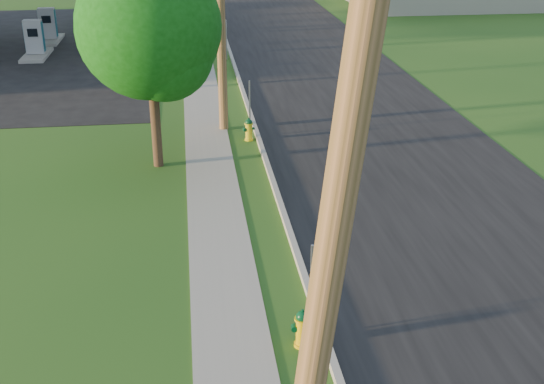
{
  "coord_description": "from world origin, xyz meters",
  "views": [
    {
      "loc": [
        -1.84,
        -6.42,
        7.79
      ],
      "look_at": [
        0.0,
        8.0,
        1.4
      ],
      "focal_mm": 45.0,
      "sensor_mm": 36.0,
      "label": 1
    }
  ],
  "objects_px": {
    "fuel_pump_se": "(48,29)",
    "tree_verge": "(153,33)",
    "hydrant_far": "(223,61)",
    "hydrant_near": "(302,328)",
    "utility_pole_near": "(331,247)",
    "hydrant_mid": "(249,129)",
    "fuel_pump_ne": "(35,43)"
  },
  "relations": [
    {
      "from": "hydrant_near",
      "to": "hydrant_far",
      "type": "distance_m",
      "value": 22.36
    },
    {
      "from": "tree_verge",
      "to": "hydrant_near",
      "type": "bearing_deg",
      "value": -73.79
    },
    {
      "from": "fuel_pump_se",
      "to": "tree_verge",
      "type": "relative_size",
      "value": 0.5
    },
    {
      "from": "utility_pole_near",
      "to": "hydrant_mid",
      "type": "height_order",
      "value": "utility_pole_near"
    },
    {
      "from": "fuel_pump_se",
      "to": "hydrant_mid",
      "type": "relative_size",
      "value": 4.0
    },
    {
      "from": "utility_pole_near",
      "to": "fuel_pump_ne",
      "type": "height_order",
      "value": "utility_pole_near"
    },
    {
      "from": "fuel_pump_ne",
      "to": "hydrant_far",
      "type": "bearing_deg",
      "value": -21.34
    },
    {
      "from": "tree_verge",
      "to": "hydrant_near",
      "type": "relative_size",
      "value": 7.99
    },
    {
      "from": "fuel_pump_se",
      "to": "hydrant_near",
      "type": "xyz_separation_m",
      "value": [
        9.55,
        -30.04,
        -0.33
      ]
    },
    {
      "from": "fuel_pump_se",
      "to": "hydrant_far",
      "type": "xyz_separation_m",
      "value": [
        9.43,
        -7.68,
        -0.35
      ]
    },
    {
      "from": "fuel_pump_se",
      "to": "hydrant_near",
      "type": "relative_size",
      "value": 4.01
    },
    {
      "from": "fuel_pump_se",
      "to": "utility_pole_near",
      "type": "bearing_deg",
      "value": -75.73
    },
    {
      "from": "tree_verge",
      "to": "hydrant_mid",
      "type": "relative_size",
      "value": 7.98
    },
    {
      "from": "fuel_pump_ne",
      "to": "hydrant_near",
      "type": "distance_m",
      "value": 27.74
    },
    {
      "from": "fuel_pump_ne",
      "to": "fuel_pump_se",
      "type": "height_order",
      "value": "same"
    },
    {
      "from": "utility_pole_near",
      "to": "hydrant_near",
      "type": "distance_m",
      "value": 6.67
    },
    {
      "from": "utility_pole_near",
      "to": "hydrant_near",
      "type": "relative_size",
      "value": 11.88
    },
    {
      "from": "fuel_pump_se",
      "to": "hydrant_far",
      "type": "distance_m",
      "value": 12.16
    },
    {
      "from": "tree_verge",
      "to": "hydrant_near",
      "type": "distance_m",
      "value": 10.69
    },
    {
      "from": "utility_pole_near",
      "to": "hydrant_mid",
      "type": "bearing_deg",
      "value": 87.32
    },
    {
      "from": "fuel_pump_ne",
      "to": "tree_verge",
      "type": "bearing_deg",
      "value": -67.64
    },
    {
      "from": "fuel_pump_ne",
      "to": "hydrant_mid",
      "type": "height_order",
      "value": "fuel_pump_ne"
    },
    {
      "from": "hydrant_near",
      "to": "hydrant_mid",
      "type": "height_order",
      "value": "hydrant_mid"
    },
    {
      "from": "tree_verge",
      "to": "hydrant_far",
      "type": "height_order",
      "value": "tree_verge"
    },
    {
      "from": "tree_verge",
      "to": "hydrant_mid",
      "type": "distance_m",
      "value": 5.16
    },
    {
      "from": "utility_pole_near",
      "to": "fuel_pump_ne",
      "type": "relative_size",
      "value": 2.96
    },
    {
      "from": "utility_pole_near",
      "to": "hydrant_far",
      "type": "bearing_deg",
      "value": 88.9
    },
    {
      "from": "tree_verge",
      "to": "utility_pole_near",
      "type": "bearing_deg",
      "value": -81.62
    },
    {
      "from": "fuel_pump_se",
      "to": "hydrant_mid",
      "type": "distance_m",
      "value": 20.74
    },
    {
      "from": "fuel_pump_ne",
      "to": "hydrant_mid",
      "type": "bearing_deg",
      "value": -55.99
    },
    {
      "from": "utility_pole_near",
      "to": "fuel_pump_ne",
      "type": "distance_m",
      "value": 32.51
    },
    {
      "from": "fuel_pump_ne",
      "to": "tree_verge",
      "type": "distance_m",
      "value": 18.07
    }
  ]
}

